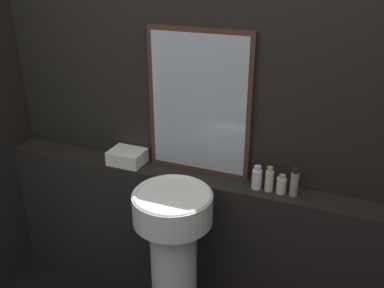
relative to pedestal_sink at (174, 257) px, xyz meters
name	(u,v)px	position (x,y,z in m)	size (l,w,h in m)	color
wall_back	(210,110)	(0.02, 0.47, 0.66)	(8.00, 0.06, 2.50)	black
vanity_counter	(201,242)	(0.02, 0.34, -0.14)	(2.54, 0.18, 0.89)	black
pedestal_sink	(174,257)	(0.00, 0.00, 0.00)	(0.40, 0.40, 0.98)	white
mirror	(199,104)	(-0.03, 0.42, 0.71)	(0.59, 0.03, 0.81)	#47281E
towel_stack	(127,157)	(-0.45, 0.34, 0.34)	(0.21, 0.16, 0.08)	white
shampoo_bottle	(257,178)	(0.33, 0.34, 0.36)	(0.05, 0.05, 0.13)	white
conditioner_bottle	(269,180)	(0.40, 0.34, 0.37)	(0.04, 0.04, 0.14)	beige
lotion_bottle	(281,185)	(0.47, 0.34, 0.35)	(0.05, 0.05, 0.10)	beige
body_wash_bottle	(294,183)	(0.53, 0.34, 0.38)	(0.04, 0.04, 0.16)	gray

